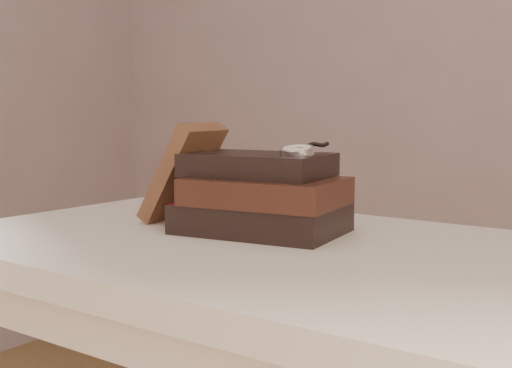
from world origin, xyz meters
The scene contains 5 objects.
table centered at (0.00, 0.35, 0.66)m, with size 1.00×0.60×0.75m.
book_stack centered at (-0.05, 0.40, 0.81)m, with size 0.27×0.20×0.12m.
journal centered at (-0.22, 0.40, 0.83)m, with size 0.03×0.11×0.18m, color #3E2518.
pocket_watch centered at (0.01, 0.40, 0.88)m, with size 0.06×0.16×0.02m.
eyeglasses centered at (-0.15, 0.47, 0.82)m, with size 0.12×0.13×0.05m.
Camera 1 is at (0.55, -0.44, 0.94)m, focal length 47.40 mm.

